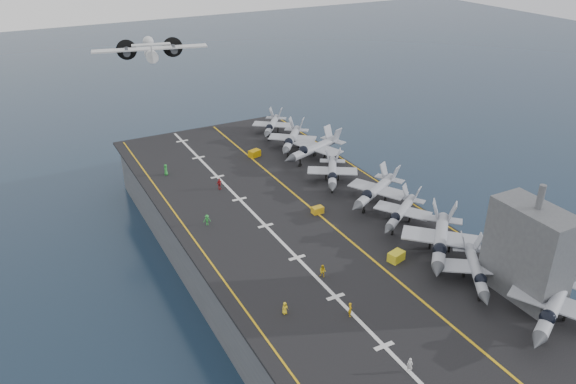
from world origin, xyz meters
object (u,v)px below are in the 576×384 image
island_superstructure (531,241)px  fighter_jet_0 (554,305)px  tow_cart_a (396,256)px  transport_plane (151,55)px

island_superstructure → fighter_jet_0: (-1.63, -5.87, -4.87)m
tow_cart_a → fighter_jet_0: bearing=-67.9°
fighter_jet_0 → transport_plane: transport_plane is taller
island_superstructure → tow_cart_a: (-9.31, 13.04, -6.83)m
fighter_jet_0 → island_superstructure: bearing=74.5°
island_superstructure → tow_cart_a: bearing=125.5°
island_superstructure → transport_plane: (-22.98, 80.26, 8.56)m
transport_plane → island_superstructure: bearing=-74.0°
island_superstructure → tow_cart_a: island_superstructure is taller
fighter_jet_0 → tow_cart_a: size_ratio=7.09×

